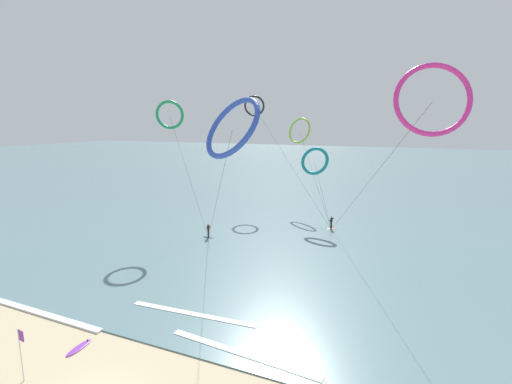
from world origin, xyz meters
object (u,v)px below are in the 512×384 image
(kite_lime, at_px, (300,131))
(beach_flag, at_px, (21,347))
(kite_charcoal, at_px, (254,106))
(kite_emerald, at_px, (170,115))
(kite_magenta, at_px, (432,100))
(surfer_coral, at_px, (331,223))
(surfer_navy, at_px, (208,231))
(kite_teal, at_px, (315,161))
(surfboard_spare, at_px, (79,348))
(kite_cobalt, at_px, (232,128))

(kite_lime, height_order, beach_flag, kite_lime)
(kite_charcoal, bearing_deg, kite_emerald, 65.91)
(kite_magenta, relative_size, kite_charcoal, 1.31)
(surfer_coral, distance_m, kite_magenta, 27.98)
(beach_flag, bearing_deg, kite_charcoal, 98.65)
(beach_flag, bearing_deg, surfer_navy, 98.42)
(kite_teal, bearing_deg, surfboard_spare, -91.77)
(surfboard_spare, relative_size, beach_flag, 0.64)
(kite_cobalt, height_order, kite_lime, kite_cobalt)
(kite_lime, distance_m, surfboard_spare, 45.12)
(kite_cobalt, height_order, kite_teal, kite_cobalt)
(kite_magenta, height_order, kite_emerald, kite_magenta)
(surfer_coral, relative_size, kite_emerald, 0.11)
(surfer_coral, distance_m, surfboard_spare, 32.51)
(kite_magenta, bearing_deg, kite_emerald, 138.68)
(kite_cobalt, distance_m, surfboard_spare, 16.90)
(kite_cobalt, bearing_deg, surfer_navy, 154.88)
(surfer_coral, height_order, surfboard_spare, surfer_coral)
(surfboard_spare, bearing_deg, kite_teal, 80.83)
(kite_teal, bearing_deg, surfer_navy, -120.93)
(surfboard_spare, height_order, beach_flag, beach_flag)
(surfer_navy, distance_m, kite_emerald, 15.00)
(kite_cobalt, height_order, kite_magenta, kite_magenta)
(kite_charcoal, bearing_deg, surfer_navy, 83.35)
(surfer_navy, xyz_separation_m, kite_cobalt, (9.95, -13.12, 12.25))
(surfer_navy, height_order, kite_cobalt, kite_cobalt)
(surfboard_spare, bearing_deg, surfer_navy, 100.18)
(kite_magenta, relative_size, surfboard_spare, 12.10)
(surfer_navy, relative_size, kite_emerald, 0.11)
(kite_teal, relative_size, kite_emerald, 0.64)
(kite_lime, distance_m, kite_charcoal, 8.73)
(kite_emerald, height_order, beach_flag, kite_emerald)
(kite_charcoal, distance_m, surfboard_spare, 46.81)
(kite_teal, height_order, surfboard_spare, kite_teal)
(beach_flag, bearing_deg, kite_emerald, 110.09)
(surfer_navy, xyz_separation_m, kite_charcoal, (-3.34, 21.28, 15.26))
(kite_cobalt, bearing_deg, beach_flag, -89.19)
(surfer_coral, xyz_separation_m, kite_charcoal, (-15.86, 12.01, 15.26))
(surfer_navy, height_order, beach_flag, beach_flag)
(surfer_navy, bearing_deg, surfer_coral, -98.15)
(kite_teal, height_order, kite_lime, kite_lime)
(kite_teal, distance_m, surfboard_spare, 35.49)
(surfer_coral, xyz_separation_m, beach_flag, (-8.77, -34.61, 1.16))
(kite_teal, distance_m, kite_lime, 11.31)
(kite_cobalt, relative_size, kite_teal, 1.53)
(surfer_navy, bearing_deg, kite_charcoal, -35.75)
(surfer_navy, relative_size, kite_teal, 0.17)
(kite_cobalt, relative_size, kite_lime, 1.10)
(kite_charcoal, bearing_deg, kite_lime, 165.21)
(surfboard_spare, bearing_deg, kite_emerald, 112.98)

